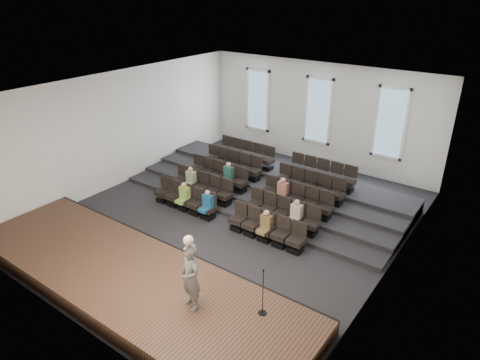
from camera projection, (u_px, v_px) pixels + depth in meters
name	position (u px, v px, depth m)	size (l,w,h in m)	color
ground	(232.00, 217.00, 16.61)	(14.00, 14.00, 0.00)	black
ceiling	(231.00, 89.00, 14.51)	(12.00, 14.00, 0.02)	white
wall_back	(318.00, 114.00, 20.73)	(12.00, 0.04, 5.00)	silver
wall_front	(58.00, 244.00, 10.40)	(12.00, 0.04, 5.00)	silver
wall_left	(122.00, 128.00, 18.77)	(0.04, 14.00, 5.00)	silver
wall_right	(398.00, 203.00, 12.35)	(0.04, 14.00, 5.00)	silver
stage	(129.00, 279.00, 12.75)	(11.80, 3.60, 0.50)	#4A321F
stage_lip	(171.00, 252.00, 14.05)	(11.80, 0.06, 0.52)	black
risers	(275.00, 185.00, 18.86)	(11.80, 4.80, 0.60)	black
seating_rows	(255.00, 188.00, 17.45)	(6.80, 4.70, 1.67)	black
windows	(318.00, 111.00, 20.59)	(8.44, 0.10, 3.24)	white
audience	(234.00, 195.00, 16.55)	(5.45, 2.64, 1.10)	#7FAC45
speaker	(191.00, 277.00, 10.92)	(0.69, 0.45, 1.88)	#585654
mic_stand	(263.00, 301.00, 10.90)	(0.23, 0.23, 1.38)	black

